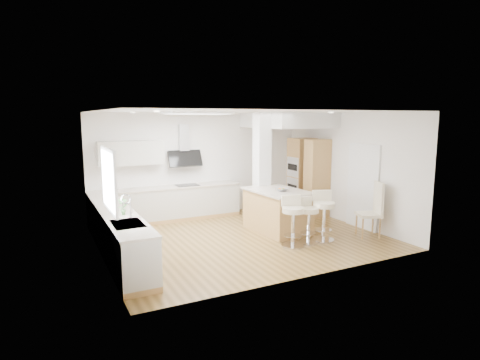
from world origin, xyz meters
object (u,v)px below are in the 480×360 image
bar_stool_b (308,218)px  dining_chair (374,208)px  bar_stool_a (293,218)px  peninsula (277,210)px  bar_stool_c (323,213)px

bar_stool_b → dining_chair: (1.59, -0.29, 0.12)m
bar_stool_b → bar_stool_a: bearing=-175.3°
bar_stool_b → dining_chair: dining_chair is taller
peninsula → bar_stool_a: bearing=-110.1°
bar_stool_a → bar_stool_b: 0.43m
bar_stool_a → peninsula: bearing=90.7°
peninsula → dining_chair: (1.69, -1.36, 0.17)m
peninsula → bar_stool_b: 1.07m
peninsula → bar_stool_a: size_ratio=1.59×
bar_stool_b → dining_chair: bearing=-12.0°
bar_stool_a → dining_chair: 2.03m
peninsula → bar_stool_b: bearing=-88.5°
peninsula → dining_chair: bearing=-42.5°
peninsula → bar_stool_c: (0.50, -1.08, 0.11)m
dining_chair → peninsula: bearing=163.8°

